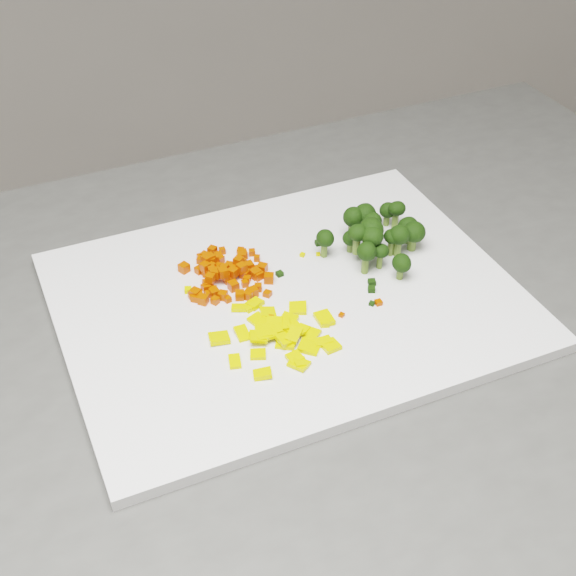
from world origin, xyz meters
name	(u,v)px	position (x,y,z in m)	size (l,w,h in m)	color
counter_block	(322,544)	(0.12, 0.39, 0.45)	(1.06, 0.75, 0.90)	#4F4F4C
cutting_board	(288,300)	(0.08, 0.41, 0.91)	(0.47, 0.37, 0.01)	white
carrot_pile	(222,266)	(0.02, 0.46, 0.93)	(0.10, 0.10, 0.03)	red
pepper_pile	(275,329)	(0.04, 0.35, 0.92)	(0.12, 0.12, 0.02)	yellow
broccoli_pile	(365,231)	(0.19, 0.45, 0.94)	(0.13, 0.13, 0.06)	black
carrot_cube_0	(258,275)	(0.06, 0.45, 0.92)	(0.01, 0.01, 0.01)	red
carrot_cube_1	(241,251)	(0.05, 0.50, 0.92)	(0.01, 0.01, 0.01)	red
carrot_cube_2	(215,258)	(0.02, 0.48, 0.92)	(0.01, 0.01, 0.01)	red
carrot_cube_3	(219,273)	(0.02, 0.46, 0.92)	(0.01, 0.01, 0.01)	red
carrot_cube_4	(245,274)	(0.04, 0.45, 0.92)	(0.01, 0.01, 0.01)	red
carrot_cube_5	(184,268)	(-0.01, 0.49, 0.92)	(0.01, 0.01, 0.01)	red
carrot_cube_6	(224,268)	(0.02, 0.46, 0.92)	(0.01, 0.01, 0.01)	red
carrot_cube_7	(195,294)	(-0.02, 0.44, 0.92)	(0.01, 0.01, 0.01)	red
carrot_cube_8	(203,300)	(-0.01, 0.43, 0.92)	(0.01, 0.01, 0.01)	red
carrot_cube_9	(205,287)	(0.00, 0.45, 0.92)	(0.01, 0.01, 0.01)	red
carrot_cube_10	(230,275)	(0.03, 0.46, 0.92)	(0.01, 0.01, 0.01)	red
carrot_cube_11	(242,268)	(0.04, 0.45, 0.93)	(0.01, 0.01, 0.01)	red
carrot_cube_12	(195,298)	(-0.02, 0.43, 0.92)	(0.01, 0.01, 0.01)	red
carrot_cube_13	(237,264)	(0.04, 0.47, 0.92)	(0.01, 0.01, 0.01)	red
carrot_cube_14	(212,250)	(0.02, 0.51, 0.92)	(0.01, 0.01, 0.01)	red
carrot_cube_15	(240,295)	(0.03, 0.42, 0.92)	(0.01, 0.01, 0.01)	red
carrot_cube_16	(257,258)	(0.07, 0.48, 0.92)	(0.01, 0.01, 0.01)	red
carrot_cube_17	(214,290)	(0.00, 0.44, 0.92)	(0.01, 0.01, 0.01)	red
carrot_cube_18	(212,266)	(0.01, 0.47, 0.92)	(0.01, 0.01, 0.01)	red
carrot_cube_19	(245,284)	(0.04, 0.44, 0.92)	(0.01, 0.01, 0.01)	red
carrot_cube_20	(238,261)	(0.04, 0.47, 0.92)	(0.01, 0.01, 0.01)	red
carrot_cube_21	(255,269)	(0.06, 0.46, 0.92)	(0.01, 0.01, 0.01)	red
carrot_cube_22	(219,260)	(0.03, 0.49, 0.92)	(0.01, 0.01, 0.01)	red
carrot_cube_23	(233,286)	(0.03, 0.44, 0.92)	(0.01, 0.01, 0.01)	red
carrot_cube_24	(269,278)	(0.07, 0.44, 0.92)	(0.01, 0.01, 0.01)	red
carrot_cube_25	(249,267)	(0.05, 0.46, 0.92)	(0.01, 0.01, 0.01)	red
carrot_cube_26	(205,256)	(0.01, 0.50, 0.92)	(0.01, 0.01, 0.01)	red
carrot_cube_27	(215,301)	(0.00, 0.42, 0.92)	(0.01, 0.01, 0.01)	red
carrot_cube_28	(237,270)	(0.04, 0.46, 0.92)	(0.01, 0.01, 0.01)	red
carrot_cube_29	(215,273)	(0.01, 0.46, 0.92)	(0.01, 0.01, 0.01)	red
carrot_cube_30	(226,276)	(0.02, 0.45, 0.92)	(0.01, 0.01, 0.01)	red
carrot_cube_31	(223,295)	(0.01, 0.43, 0.92)	(0.01, 0.01, 0.01)	red
carrot_cube_32	(252,252)	(0.07, 0.49, 0.92)	(0.01, 0.01, 0.01)	red
carrot_cube_33	(240,263)	(0.05, 0.47, 0.92)	(0.01, 0.01, 0.01)	red
carrot_cube_34	(256,274)	(0.06, 0.45, 0.92)	(0.01, 0.01, 0.01)	red
carrot_cube_35	(258,287)	(0.05, 0.43, 0.92)	(0.01, 0.01, 0.01)	red
carrot_cube_36	(243,254)	(0.05, 0.49, 0.92)	(0.01, 0.01, 0.01)	red
carrot_cube_37	(208,294)	(0.00, 0.44, 0.92)	(0.01, 0.01, 0.01)	red
carrot_cube_38	(207,288)	(0.00, 0.45, 0.92)	(0.01, 0.01, 0.01)	red
carrot_cube_39	(200,257)	(0.01, 0.50, 0.92)	(0.01, 0.01, 0.01)	red
carrot_cube_40	(214,293)	(0.00, 0.43, 0.92)	(0.01, 0.01, 0.01)	red
carrot_cube_41	(205,267)	(0.01, 0.47, 0.92)	(0.01, 0.01, 0.01)	red
carrot_cube_42	(199,270)	(0.00, 0.48, 0.92)	(0.01, 0.01, 0.01)	red
carrot_cube_43	(229,267)	(0.03, 0.47, 0.92)	(0.01, 0.01, 0.01)	red
carrot_cube_44	(199,295)	(-0.01, 0.44, 0.92)	(0.01, 0.01, 0.01)	red
carrot_cube_45	(207,259)	(0.01, 0.48, 0.93)	(0.01, 0.01, 0.01)	red
carrot_cube_46	(217,266)	(0.02, 0.48, 0.92)	(0.01, 0.01, 0.01)	red
carrot_cube_47	(233,272)	(0.03, 0.45, 0.92)	(0.01, 0.01, 0.01)	red
carrot_cube_48	(201,260)	(0.01, 0.50, 0.92)	(0.01, 0.01, 0.01)	red
carrot_cube_49	(212,271)	(0.01, 0.46, 0.92)	(0.01, 0.01, 0.01)	red
carrot_cube_50	(210,258)	(0.01, 0.48, 0.93)	(0.01, 0.01, 0.01)	red
carrot_cube_51	(241,256)	(0.05, 0.48, 0.92)	(0.01, 0.01, 0.01)	red
carrot_cube_52	(208,277)	(0.01, 0.46, 0.92)	(0.01, 0.01, 0.01)	red
carrot_cube_53	(208,284)	(0.00, 0.45, 0.92)	(0.01, 0.01, 0.01)	red
carrot_cube_54	(210,278)	(0.00, 0.45, 0.93)	(0.01, 0.01, 0.01)	red
carrot_cube_55	(227,280)	(0.02, 0.45, 0.92)	(0.01, 0.01, 0.01)	red
carrot_cube_56	(222,251)	(0.04, 0.50, 0.92)	(0.01, 0.01, 0.01)	red
carrot_cube_57	(207,272)	(0.01, 0.47, 0.92)	(0.01, 0.01, 0.01)	red
carrot_cube_58	(262,268)	(0.07, 0.45, 0.92)	(0.01, 0.01, 0.01)	red
carrot_cube_59	(223,273)	(0.02, 0.45, 0.93)	(0.01, 0.01, 0.01)	red
carrot_cube_60	(253,292)	(0.04, 0.42, 0.92)	(0.01, 0.01, 0.01)	red
carrot_cube_61	(212,260)	(0.02, 0.48, 0.92)	(0.01, 0.01, 0.01)	red
carrot_cube_62	(248,295)	(0.04, 0.42, 0.92)	(0.01, 0.01, 0.01)	red
carrot_cube_63	(205,273)	(0.01, 0.47, 0.92)	(0.01, 0.01, 0.01)	red
carrot_cube_64	(228,299)	(0.01, 0.42, 0.92)	(0.01, 0.01, 0.01)	red
carrot_cube_65	(218,256)	(0.03, 0.50, 0.92)	(0.01, 0.01, 0.01)	red
carrot_cube_66	(247,279)	(0.04, 0.44, 0.92)	(0.01, 0.01, 0.01)	red
carrot_cube_67	(192,295)	(-0.02, 0.44, 0.92)	(0.01, 0.01, 0.01)	red
pepper_chunk_0	(268,312)	(0.05, 0.39, 0.91)	(0.02, 0.02, 0.00)	yellow
pepper_chunk_1	(255,304)	(0.04, 0.40, 0.91)	(0.02, 0.01, 0.00)	yellow
pepper_chunk_2	(258,337)	(0.02, 0.35, 0.92)	(0.02, 0.02, 0.00)	yellow
pepper_chunk_3	(291,329)	(0.06, 0.35, 0.92)	(0.02, 0.01, 0.01)	yellow
pepper_chunk_4	(298,308)	(0.08, 0.38, 0.92)	(0.02, 0.02, 0.01)	yellow
pepper_chunk_5	(300,363)	(0.05, 0.30, 0.92)	(0.01, 0.01, 0.00)	yellow
pepper_chunk_6	(263,374)	(0.01, 0.30, 0.91)	(0.02, 0.01, 0.00)	yellow
pepper_chunk_7	(288,321)	(0.06, 0.36, 0.92)	(0.02, 0.02, 0.01)	yellow
pepper_chunk_8	(285,345)	(0.05, 0.33, 0.91)	(0.02, 0.01, 0.00)	yellow
pepper_chunk_9	(266,334)	(0.03, 0.35, 0.92)	(0.02, 0.02, 0.00)	yellow
pepper_chunk_10	(323,342)	(0.08, 0.32, 0.91)	(0.02, 0.01, 0.00)	yellow
pepper_chunk_11	(251,306)	(0.03, 0.40, 0.91)	(0.02, 0.01, 0.00)	yellow
pepper_chunk_12	(242,334)	(0.01, 0.36, 0.91)	(0.02, 0.01, 0.00)	yellow
pepper_chunk_13	(274,323)	(0.04, 0.36, 0.92)	(0.02, 0.02, 0.00)	yellow
pepper_chunk_14	(258,354)	(0.02, 0.33, 0.91)	(0.02, 0.01, 0.00)	yellow
pepper_chunk_15	(309,347)	(0.07, 0.32, 0.91)	(0.02, 0.02, 0.00)	yellow
pepper_chunk_16	(303,330)	(0.07, 0.35, 0.91)	(0.01, 0.01, 0.00)	yellow
pepper_chunk_17	(219,338)	(-0.01, 0.37, 0.91)	(0.02, 0.02, 0.00)	yellow
pepper_chunk_18	(235,362)	(-0.01, 0.33, 0.91)	(0.02, 0.01, 0.00)	yellow
pepper_chunk_19	(283,324)	(0.05, 0.36, 0.92)	(0.01, 0.02, 0.00)	yellow
pepper_chunk_20	(259,321)	(0.03, 0.38, 0.91)	(0.02, 0.02, 0.00)	yellow
pepper_chunk_21	(284,340)	(0.04, 0.34, 0.92)	(0.02, 0.01, 0.00)	yellow
pepper_chunk_22	(294,335)	(0.06, 0.34, 0.92)	(0.02, 0.01, 0.00)	yellow
pepper_chunk_23	(263,332)	(0.03, 0.35, 0.92)	(0.02, 0.02, 0.00)	yellow
pepper_chunk_24	(324,318)	(0.10, 0.36, 0.92)	(0.02, 0.02, 0.01)	yellow
pepper_chunk_25	(312,335)	(0.08, 0.34, 0.91)	(0.01, 0.02, 0.00)	yellow
pepper_chunk_26	(299,364)	(0.05, 0.30, 0.91)	(0.02, 0.02, 0.00)	yellow
pepper_chunk_27	(331,346)	(0.09, 0.32, 0.91)	(0.02, 0.02, 0.00)	yellow
pepper_chunk_28	(326,321)	(0.10, 0.35, 0.91)	(0.02, 0.01, 0.00)	yellow
pepper_chunk_29	(291,332)	(0.06, 0.35, 0.91)	(0.02, 0.02, 0.00)	yellow
pepper_chunk_30	(274,330)	(0.04, 0.35, 0.92)	(0.02, 0.01, 0.01)	yellow
pepper_chunk_31	(239,308)	(0.02, 0.40, 0.91)	(0.02, 0.01, 0.00)	yellow
pepper_chunk_32	(295,358)	(0.05, 0.31, 0.92)	(0.01, 0.01, 0.00)	yellow
pepper_chunk_33	(297,329)	(0.06, 0.34, 0.92)	(0.02, 0.01, 0.00)	yellow
broccoli_floret_0	(352,224)	(0.18, 0.48, 0.93)	(0.03, 0.03, 0.04)	black
broccoli_floret_1	(357,240)	(0.17, 0.43, 0.94)	(0.03, 0.03, 0.04)	black
broccoli_floret_2	(366,226)	(0.20, 0.48, 0.93)	(0.03, 0.03, 0.03)	black
broccoli_floret_3	(350,242)	(0.17, 0.45, 0.93)	(0.03, 0.03, 0.03)	black
broccoli_floret_4	(371,241)	(0.18, 0.43, 0.94)	(0.04, 0.04, 0.03)	black
broccoli_floret_5	(365,259)	(0.17, 0.41, 0.93)	(0.03, 0.03, 0.04)	black
broccoli_floret_6	(407,231)	(0.24, 0.45, 0.93)	(0.03, 0.03, 0.03)	black
broccoli_floret_7	(370,233)	(0.19, 0.44, 0.94)	(0.04, 0.04, 0.03)	black
broccoli_floret_8	(380,257)	(0.19, 0.41, 0.93)	(0.02, 0.02, 0.03)	black
broccoli_floret_9	(398,241)	(0.22, 0.43, 0.93)	(0.03, 0.03, 0.04)	black
broccoli_floret_10	(324,244)	(0.14, 0.46, 0.93)	(0.03, 0.03, 0.03)	black
broccoli_floret_11	(396,216)	(0.24, 0.48, 0.93)	(0.03, 0.03, 0.04)	black
broccoli_floret_12	(371,226)	(0.20, 0.46, 0.94)	(0.03, 0.03, 0.03)	black
broccoli_floret_13	(391,243)	(0.21, 0.43, 0.93)	(0.03, 0.03, 0.03)	black
broccoli_floret_14	(364,221)	(0.20, 0.48, 0.93)	(0.04, 0.04, 0.04)	black
broccoli_floret_15	(365,256)	(0.17, 0.42, 0.93)	(0.03, 0.03, 0.03)	black
broccoli_floret_16	(401,268)	(0.20, 0.39, 0.93)	(0.03, 0.03, 0.03)	black
broccoli_floret_17	(413,237)	(0.24, 0.43, 0.93)	(0.04, 0.04, 0.03)	black
broccoli_floret_18	(387,215)	(0.23, 0.49, 0.93)	(0.03, 0.03, 0.03)	black
stray_bit_0	(378,302)	(0.16, 0.36, 0.92)	(0.01, 0.01, 0.00)	red
stray_bit_1	(342,315)	(0.12, 0.35, 0.91)	(0.01, 0.01, 0.00)	red
stray_bit_2	(318,243)	(0.14, 0.48, 0.92)	(0.01, 0.01, 0.01)	black
stray_bit_3	(274,327)	(0.04, 0.36, 0.91)	(0.01, 0.01, 0.00)	yellow
stray_bit_4	(325,323)	(0.09, 0.35, 0.92)	(0.01, 0.01, 0.01)	yellow
stray_bit_5	(267,294)	(0.06, 0.41, 0.92)	(0.01, 0.01, 0.01)	red
stray_bit_6	(372,289)	(0.16, 0.38, 0.92)	(0.01, 0.01, 0.01)	black
stray_bit_7	(271,318)	(0.05, 0.38, 0.91)	(0.01, 0.01, 0.00)	red
stray_bit_8	(372,303)	(0.15, 0.36, 0.91)	(0.01, 0.01, 0.00)	black
stray_bit_9	(372,282)	(0.17, 0.39, 0.92)	(0.01, 0.01, 0.01)	black
stray_bit_10	(188,290)	(-0.02, 0.45, 0.92)	(0.01, 0.01, 0.01)	yellow
stray_bit_11	(280,274)	(0.08, 0.44, 0.92)	(0.01, 0.01, 0.00)	black
stray_bit_12	(302,255)	(0.12, 0.47, 0.91)	(0.01, 0.01, 0.00)	yellow
stray_bit_13	(318,254)	(0.13, 0.46, 0.91)	(0.00, 0.00, 0.00)	yellow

